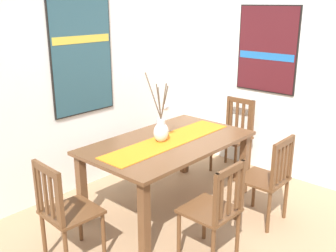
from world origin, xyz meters
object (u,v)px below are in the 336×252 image
at_px(centerpiece_vase, 161,129).
at_px(chair_0, 215,210).
at_px(chair_2, 234,134).
at_px(painting_on_side_wall, 267,49).
at_px(dining_table, 168,150).
at_px(painting_on_back_wall, 81,55).
at_px(chair_1, 65,210).
at_px(chair_3, 268,177).

distance_m(centerpiece_vase, chair_0, 1.09).
distance_m(chair_0, chair_2, 1.96).
distance_m(centerpiece_vase, painting_on_side_wall, 1.78).
distance_m(dining_table, painting_on_side_wall, 1.82).
bearing_deg(centerpiece_vase, chair_2, -0.59).
height_order(centerpiece_vase, chair_0, centerpiece_vase).
bearing_deg(chair_0, painting_on_back_wall, 84.44).
distance_m(chair_2, painting_on_back_wall, 2.15).
height_order(centerpiece_vase, chair_1, centerpiece_vase).
height_order(centerpiece_vase, painting_on_back_wall, painting_on_back_wall).
bearing_deg(chair_0, centerpiece_vase, 68.80).
xyz_separation_m(dining_table, centerpiece_vase, (-0.07, 0.04, 0.23)).
distance_m(painting_on_back_wall, painting_on_side_wall, 2.22).
bearing_deg(chair_3, dining_table, 113.93).
distance_m(dining_table, chair_0, 1.01).
relative_size(dining_table, chair_0, 1.97).
relative_size(dining_table, painting_on_back_wall, 1.34).
bearing_deg(chair_0, dining_table, 64.42).
height_order(chair_3, painting_on_back_wall, painting_on_back_wall).
bearing_deg(painting_on_back_wall, chair_0, -95.56).
bearing_deg(dining_table, chair_0, -115.58).
distance_m(centerpiece_vase, chair_1, 1.28).
height_order(dining_table, painting_on_back_wall, painting_on_back_wall).
height_order(painting_on_back_wall, painting_on_side_wall, painting_on_back_wall).
distance_m(dining_table, centerpiece_vase, 0.25).
height_order(chair_1, painting_on_back_wall, painting_on_back_wall).
distance_m(dining_table, painting_on_back_wall, 1.43).
bearing_deg(chair_1, dining_table, 0.08).
xyz_separation_m(centerpiece_vase, painting_on_back_wall, (-0.17, 1.04, 0.68)).
xyz_separation_m(dining_table, painting_on_side_wall, (1.56, -0.22, 0.92)).
bearing_deg(centerpiece_vase, dining_table, -29.76).
xyz_separation_m(chair_3, painting_on_side_wall, (1.14, 0.72, 1.08)).
bearing_deg(dining_table, centerpiece_vase, 150.24).
height_order(chair_0, painting_on_back_wall, painting_on_back_wall).
relative_size(chair_2, chair_3, 1.04).
relative_size(dining_table, chair_1, 1.92).
distance_m(chair_1, chair_3, 1.94).
height_order(dining_table, painting_on_side_wall, painting_on_side_wall).
xyz_separation_m(chair_0, painting_on_back_wall, (0.19, 1.97, 1.09)).
bearing_deg(chair_2, dining_table, -178.93).
height_order(dining_table, chair_0, chair_0).
relative_size(chair_3, painting_on_back_wall, 0.68).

